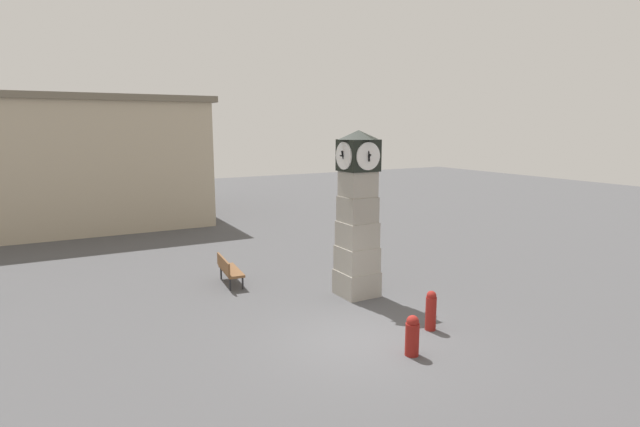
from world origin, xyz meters
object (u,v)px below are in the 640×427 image
Objects in this scene: clock_tower at (357,218)px; bollard_near_tower at (412,335)px; bollard_mid_row at (431,310)px; bench at (229,269)px.

bollard_near_tower is (-1.20, -4.00, -1.90)m from clock_tower.
clock_tower reaches higher than bollard_mid_row.
clock_tower is 4.86× the size of bollard_mid_row.
bench is (-3.15, 6.01, 0.01)m from bollard_mid_row.
clock_tower is at bearing 73.24° from bollard_near_tower.
bollard_mid_row is at bearing -87.68° from clock_tower.
bollard_near_tower is at bearing -146.86° from bollard_mid_row.
clock_tower is at bearing 92.32° from bollard_mid_row.
bollard_near_tower is at bearing -106.76° from clock_tower.
clock_tower reaches higher than bench.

